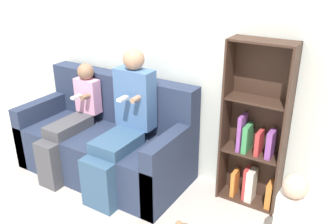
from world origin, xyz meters
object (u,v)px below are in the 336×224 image
(couch, at_px, (107,142))
(adult_seated, at_px, (123,123))
(child_seated, at_px, (70,122))
(bookshelf, at_px, (255,137))
(toddler_standing, at_px, (290,219))

(couch, xyz_separation_m, adult_seated, (0.34, -0.13, 0.35))
(child_seated, xyz_separation_m, bookshelf, (1.75, 0.50, 0.08))
(child_seated, distance_m, bookshelf, 1.82)
(adult_seated, distance_m, toddler_standing, 1.63)
(child_seated, height_order, bookshelf, bookshelf)
(adult_seated, bearing_deg, couch, 158.73)
(adult_seated, relative_size, child_seated, 1.21)
(toddler_standing, bearing_deg, child_seated, 176.21)
(couch, height_order, adult_seated, adult_seated)
(couch, xyz_separation_m, toddler_standing, (1.93, -0.34, 0.09))
(toddler_standing, bearing_deg, adult_seated, 172.73)
(adult_seated, xyz_separation_m, bookshelf, (1.11, 0.44, -0.04))
(child_seated, xyz_separation_m, toddler_standing, (2.23, -0.15, -0.14))
(child_seated, relative_size, bookshelf, 0.74)
(bookshelf, bearing_deg, adult_seated, -158.15)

